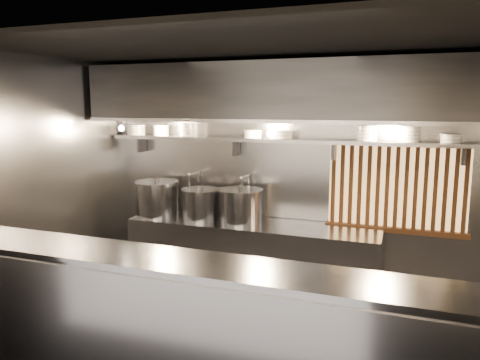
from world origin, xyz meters
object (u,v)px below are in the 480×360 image
Objects in this scene: stock_pot_mid at (157,198)px; heat_lamp at (120,123)px; pendant_bulb at (271,134)px; stock_pot_right at (241,206)px; stock_pot_left at (201,204)px.

heat_lamp is at bearing -143.12° from stock_pot_mid.
pendant_bulb is at bearing 3.86° from stock_pot_mid.
pendant_bulb reaches higher than stock_pot_mid.
stock_pot_right is at bearing 1.08° from stock_pot_mid.
stock_pot_left is at bearing -178.88° from stock_pot_right.
stock_pot_mid is at bearing -176.14° from pendant_bulb.
pendant_bulb is 0.28× the size of stock_pot_right.
stock_pot_left is 0.61m from stock_pot_mid.
stock_pot_mid is at bearing -178.96° from stock_pot_left.
pendant_bulb is at bearing 12.92° from stock_pot_right.
heat_lamp is 1.87× the size of pendant_bulb.
heat_lamp is 0.62× the size of stock_pot_left.
pendant_bulb is (1.80, 0.35, -0.11)m from heat_lamp.
heat_lamp is 1.83m from pendant_bulb.
stock_pot_left is at bearing -174.14° from pendant_bulb.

